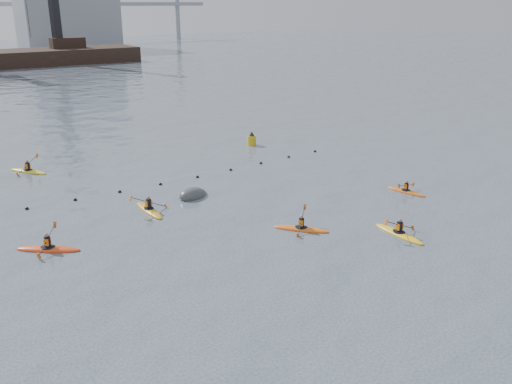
# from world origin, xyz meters

# --- Properties ---
(ground) EXTENTS (400.00, 400.00, 0.00)m
(ground) POSITION_xyz_m (0.00, 0.00, 0.00)
(ground) COLOR #353E4D
(ground) RESTS_ON ground
(float_line) EXTENTS (33.24, 0.73, 0.24)m
(float_line) POSITION_xyz_m (-0.50, 22.53, 0.03)
(float_line) COLOR black
(float_line) RESTS_ON ground
(kayaker_0) EXTENTS (2.55, 2.88, 1.30)m
(kayaker_0) POSITION_xyz_m (3.95, 10.20, 0.10)
(kayaker_0) COLOR orange
(kayaker_0) RESTS_ON ground
(kayaker_1) EXTENTS (2.42, 3.51, 1.33)m
(kayaker_1) POSITION_xyz_m (7.96, 6.50, 0.11)
(kayaker_1) COLOR yellow
(kayaker_1) RESTS_ON ground
(kayaker_2) EXTENTS (3.12, 2.70, 1.28)m
(kayaker_2) POSITION_xyz_m (-8.59, 15.81, 0.11)
(kayaker_2) COLOR #E84215
(kayaker_2) RESTS_ON ground
(kayaker_3) EXTENTS (2.45, 3.53, 1.40)m
(kayaker_3) POSITION_xyz_m (-1.87, 17.97, 0.11)
(kayaker_3) COLOR gold
(kayaker_3) RESTS_ON ground
(kayaker_4) EXTENTS (1.99, 3.02, 0.96)m
(kayaker_4) POSITION_xyz_m (14.00, 11.08, 0.09)
(kayaker_4) COLOR #D45C13
(kayaker_4) RESTS_ON ground
(kayaker_5) EXTENTS (2.45, 3.23, 1.33)m
(kayaker_5) POSITION_xyz_m (-5.90, 30.94, 0.10)
(kayaker_5) COLOR yellow
(kayaker_5) RESTS_ON ground
(mooring_buoy) EXTENTS (3.02, 2.39, 1.72)m
(mooring_buoy) POSITION_xyz_m (1.74, 18.82, 0.00)
(mooring_buoy) COLOR #383A3C
(mooring_buoy) RESTS_ON ground
(nav_buoy) EXTENTS (0.79, 0.79, 1.44)m
(nav_buoy) POSITION_xyz_m (12.86, 27.89, 0.44)
(nav_buoy) COLOR gold
(nav_buoy) RESTS_ON ground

